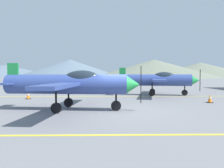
# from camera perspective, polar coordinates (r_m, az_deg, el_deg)

# --- Properties ---
(ground_plane) EXTENTS (400.00, 400.00, 0.00)m
(ground_plane) POSITION_cam_1_polar(r_m,az_deg,el_deg) (11.84, 2.78, -7.13)
(ground_plane) COLOR slate
(apron_line_near) EXTENTS (80.00, 0.16, 0.01)m
(apron_line_near) POSITION_cam_1_polar(r_m,az_deg,el_deg) (7.33, 5.23, -13.20)
(apron_line_near) COLOR yellow
(apron_line_near) RESTS_ON ground_plane
(apron_line_far) EXTENTS (80.00, 0.16, 0.01)m
(apron_line_far) POSITION_cam_1_polar(r_m,az_deg,el_deg) (19.59, 1.28, -3.25)
(apron_line_far) COLOR yellow
(apron_line_far) RESTS_ON ground_plane
(airplane_near) EXTENTS (7.67, 8.80, 2.63)m
(airplane_near) POSITION_cam_1_polar(r_m,az_deg,el_deg) (12.20, -10.64, 0.11)
(airplane_near) COLOR #33478C
(airplane_near) RESTS_ON ground_plane
(airplane_mid) EXTENTS (7.70, 8.77, 2.63)m
(airplane_mid) POSITION_cam_1_polar(r_m,az_deg,el_deg) (21.08, 11.88, 1.13)
(airplane_mid) COLOR #33478C
(airplane_mid) RESTS_ON ground_plane
(traffic_cone_front) EXTENTS (0.36, 0.36, 0.59)m
(traffic_cone_front) POSITION_cam_1_polar(r_m,az_deg,el_deg) (16.69, 24.33, -3.52)
(traffic_cone_front) COLOR black
(traffic_cone_front) RESTS_ON ground_plane
(traffic_cone_side) EXTENTS (0.36, 0.36, 0.59)m
(traffic_cone_side) POSITION_cam_1_polar(r_m,az_deg,el_deg) (18.77, -21.17, -2.81)
(traffic_cone_side) COLOR black
(traffic_cone_side) RESTS_ON ground_plane
(hill_left) EXTENTS (78.48, 78.48, 8.66)m
(hill_left) POSITION_cam_1_polar(r_m,az_deg,el_deg) (175.20, -26.28, 3.09)
(hill_left) COLOR slate
(hill_left) RESTS_ON ground_plane
(hill_centerleft) EXTENTS (66.39, 66.39, 11.14)m
(hill_centerleft) POSITION_cam_1_polar(r_m,az_deg,el_deg) (138.07, -10.99, 4.03)
(hill_centerleft) COLOR slate
(hill_centerleft) RESTS_ON ground_plane
(hill_centerright) EXTENTS (75.27, 75.27, 10.81)m
(hill_centerright) POSITION_cam_1_polar(r_m,az_deg,el_deg) (132.84, 10.97, 4.02)
(hill_centerright) COLOR slate
(hill_centerright) RESTS_ON ground_plane
(hill_right) EXTENTS (80.54, 80.54, 11.09)m
(hill_right) POSITION_cam_1_polar(r_m,az_deg,el_deg) (182.84, 22.19, 3.51)
(hill_right) COLOR slate
(hill_right) RESTS_ON ground_plane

